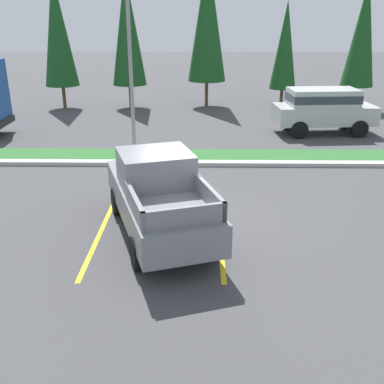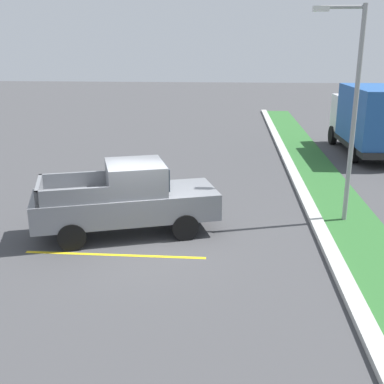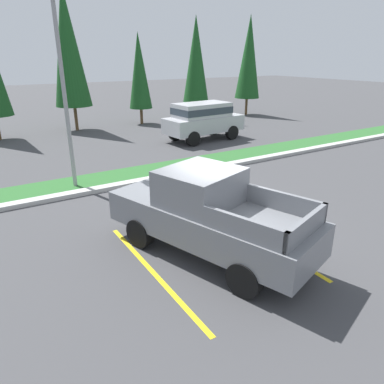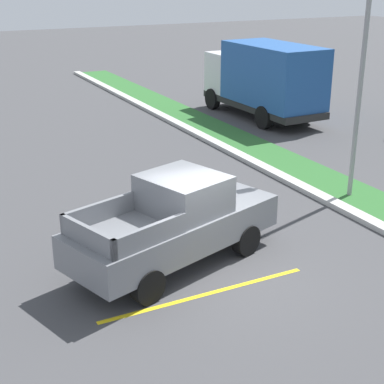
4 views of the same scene
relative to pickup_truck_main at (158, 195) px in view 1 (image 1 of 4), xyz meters
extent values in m
plane|color=#424244|center=(0.81, 0.62, -1.04)|extent=(120.00, 120.00, 0.00)
cube|color=yellow|center=(-1.53, -0.05, -1.04)|extent=(0.12, 4.80, 0.01)
cube|color=yellow|center=(1.57, -0.05, -1.04)|extent=(0.12, 4.80, 0.01)
cube|color=#B2B2AD|center=(0.81, 5.62, -0.97)|extent=(56.00, 0.40, 0.15)
cube|color=#2D662D|center=(0.81, 6.72, -1.01)|extent=(56.00, 1.80, 0.06)
cylinder|color=black|center=(-1.27, 1.16, -0.66)|extent=(0.50, 0.81, 0.76)
cylinder|color=black|center=(0.35, 1.69, -0.66)|extent=(0.50, 0.81, 0.76)
cylinder|color=black|center=(-0.31, -1.79, -0.66)|extent=(0.50, 0.81, 0.76)
cylinder|color=black|center=(1.30, -1.26, -0.66)|extent=(0.50, 0.81, 0.76)
cube|color=slate|center=(0.02, -0.05, -0.16)|extent=(3.41, 5.53, 0.76)
cube|color=slate|center=(-0.08, 0.24, 0.64)|extent=(2.17, 2.07, 0.84)
cube|color=#2D3842|center=(-0.33, 1.02, 0.69)|extent=(1.56, 0.56, 0.63)
cube|color=slate|center=(-0.34, -1.69, 0.44)|extent=(0.68, 1.84, 0.44)
cube|color=slate|center=(1.27, -1.16, 0.44)|extent=(0.68, 1.84, 0.44)
cube|color=slate|center=(0.74, -2.28, 0.44)|extent=(1.74, 0.65, 0.44)
cube|color=silver|center=(-0.77, 2.38, -0.40)|extent=(1.77, 0.71, 0.28)
cylinder|color=black|center=(8.23, 11.56, -0.64)|extent=(0.82, 0.32, 0.80)
cylinder|color=black|center=(8.37, 9.86, -0.64)|extent=(0.82, 0.32, 0.80)
cylinder|color=black|center=(5.44, 11.33, -0.64)|extent=(0.82, 0.32, 0.80)
cylinder|color=black|center=(5.58, 9.64, -0.64)|extent=(0.82, 0.32, 0.80)
cube|color=#B2B2B7|center=(6.90, 10.60, -0.12)|extent=(4.74, 2.21, 0.84)
cube|color=#B2B2B7|center=(6.75, 10.58, 0.68)|extent=(3.23, 1.93, 0.76)
cube|color=#2D3842|center=(6.75, 10.58, 0.66)|extent=(3.27, 1.97, 0.36)
cylinder|color=gray|center=(-1.51, 6.52, 2.15)|extent=(0.14, 0.14, 6.38)
cylinder|color=brown|center=(-7.07, 16.57, -0.36)|extent=(0.20, 0.20, 1.36)
cone|color=#194C1E|center=(-7.07, 16.57, 3.41)|extent=(1.96, 1.96, 6.18)
cylinder|color=brown|center=(-3.11, 16.83, -0.35)|extent=(0.20, 0.20, 1.38)
cone|color=#194C1E|center=(-3.11, 16.83, 3.49)|extent=(1.99, 1.99, 6.29)
cylinder|color=brown|center=(1.47, 17.32, -0.26)|extent=(0.20, 0.20, 1.55)
cone|color=#194C1E|center=(1.47, 17.32, 4.05)|extent=(2.24, 2.24, 7.08)
cylinder|color=brown|center=(6.05, 17.33, -0.49)|extent=(0.20, 0.20, 1.09)
cone|color=#194C1E|center=(6.05, 17.33, 2.54)|extent=(1.58, 1.58, 4.98)
cylinder|color=brown|center=(10.37, 16.95, -0.39)|extent=(0.20, 0.20, 1.31)
cone|color=#194C1E|center=(10.37, 16.95, 3.25)|extent=(1.89, 1.89, 5.96)
camera|label=1|loc=(1.02, -10.56, 4.25)|focal=42.28mm
camera|label=2|loc=(12.76, 2.90, 4.23)|focal=44.39mm
camera|label=3|loc=(-4.41, -6.40, 3.53)|focal=33.56mm
camera|label=4|loc=(10.98, -5.16, 5.36)|focal=54.47mm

